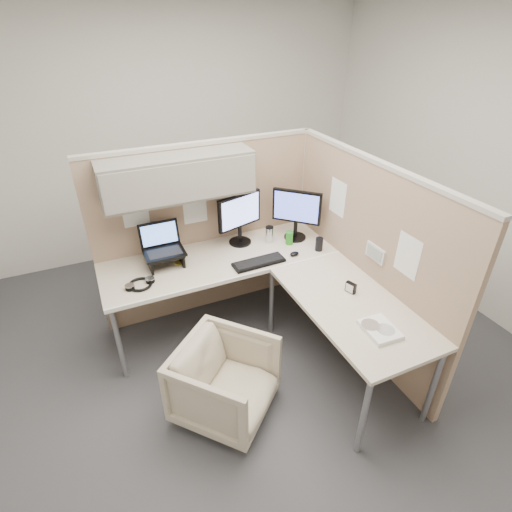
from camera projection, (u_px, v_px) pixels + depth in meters
name	position (u px, v px, depth m)	size (l,w,h in m)	color
ground	(257.00, 357.00, 3.41)	(4.50, 4.50, 0.00)	#35353A
partition_back	(194.00, 207.00, 3.41)	(2.00, 0.36, 1.63)	tan
partition_right	(361.00, 257.00, 3.25)	(0.07, 2.03, 1.63)	tan
desk	(265.00, 280.00, 3.19)	(2.00, 1.98, 0.73)	beige
office_chair	(225.00, 378.00, 2.80)	(0.62, 0.58, 0.64)	beige
monitor_left	(240.00, 215.00, 3.49)	(0.43, 0.20, 0.47)	black
monitor_right	(296.00, 211.00, 3.57)	(0.34, 0.33, 0.47)	black
laptop_station	(164.00, 250.00, 3.25)	(0.32, 0.28, 0.34)	black
keyboard	(259.00, 262.00, 3.32)	(0.44, 0.15, 0.02)	black
mouse	(294.00, 254.00, 3.43)	(0.09, 0.06, 0.03)	black
travel_mug	(269.00, 234.00, 3.60)	(0.07, 0.07, 0.15)	silver
soda_can_green	(319.00, 244.00, 3.48)	(0.07, 0.07, 0.12)	black
soda_can_silver	(289.00, 238.00, 3.58)	(0.07, 0.07, 0.12)	#268C1E
sticky_note_c	(180.00, 263.00, 3.33)	(0.08, 0.08, 0.01)	yellow
sticky_note_b	(242.00, 269.00, 3.25)	(0.08, 0.08, 0.01)	yellow
headphones	(140.00, 284.00, 3.05)	(0.23, 0.22, 0.03)	black
paper_stack	(380.00, 329.00, 2.61)	(0.21, 0.26, 0.03)	white
desk_clock	(351.00, 288.00, 2.96)	(0.06, 0.09, 0.08)	black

